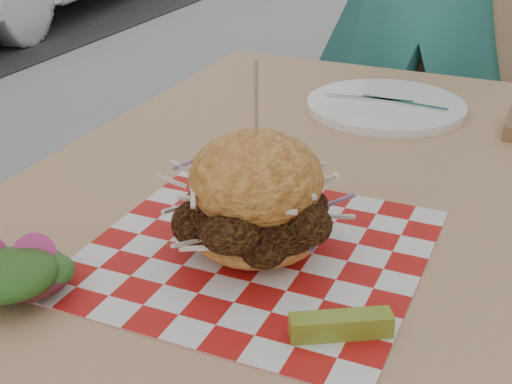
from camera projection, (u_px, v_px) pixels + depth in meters
patio_table at (316, 244)px, 0.97m from camera, size 0.80×1.20×0.75m
patio_chair at (453, 110)px, 1.81m from camera, size 0.54×0.54×0.95m
paper_liner at (256, 251)px, 0.79m from camera, size 0.36×0.36×0.00m
sandwich at (256, 202)px, 0.77m from camera, size 0.19×0.19×0.22m
pickle_spear at (341, 325)px, 0.65m from camera, size 0.09×0.07×0.02m
side_salad at (12, 277)px, 0.72m from camera, size 0.14×0.13×0.05m
place_setting at (386, 106)px, 1.22m from camera, size 0.27×0.27×0.02m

